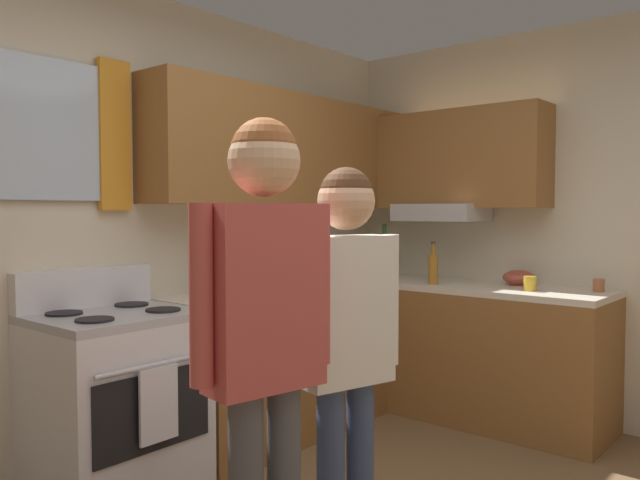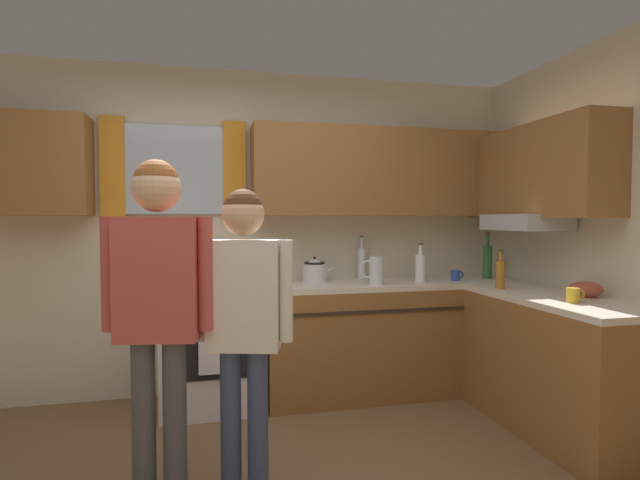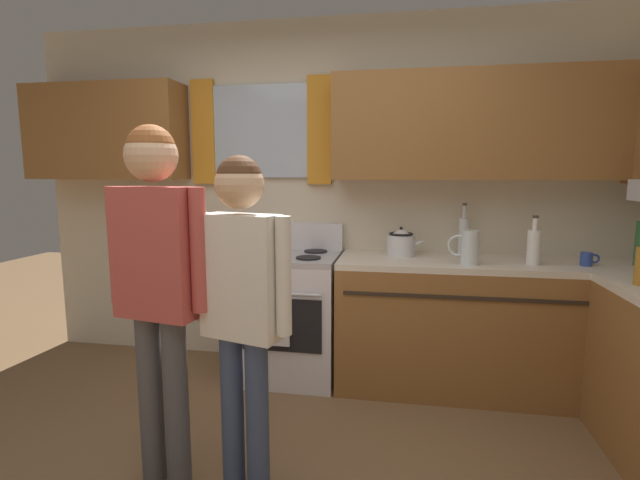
% 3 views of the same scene
% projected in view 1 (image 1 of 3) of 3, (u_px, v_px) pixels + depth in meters
% --- Properties ---
extents(back_wall_unit, '(4.60, 0.42, 2.60)m').
position_uv_depth(back_wall_unit, '(130.00, 191.00, 3.40)').
color(back_wall_unit, beige).
rests_on(back_wall_unit, ground).
extents(right_wall_unit, '(0.52, 4.05, 2.60)m').
position_uv_depth(right_wall_unit, '(590.00, 210.00, 4.01)').
color(right_wall_unit, beige).
rests_on(right_wall_unit, ground).
extents(kitchen_counter_run, '(2.13, 1.97, 0.90)m').
position_uv_depth(kitchen_counter_run, '(384.00, 354.00, 4.15)').
color(kitchen_counter_run, brown).
rests_on(kitchen_counter_run, ground).
extents(stove_oven, '(0.73, 0.67, 1.10)m').
position_uv_depth(stove_oven, '(115.00, 401.00, 3.06)').
color(stove_oven, silver).
rests_on(stove_oven, ground).
extents(bottle_milk_white, '(0.08, 0.08, 0.31)m').
position_uv_depth(bottle_milk_white, '(339.00, 266.00, 4.21)').
color(bottle_milk_white, white).
rests_on(bottle_milk_white, kitchen_counter_run).
extents(bottle_tall_clear, '(0.07, 0.07, 0.37)m').
position_uv_depth(bottle_tall_clear, '(265.00, 264.00, 4.11)').
color(bottle_tall_clear, silver).
rests_on(bottle_tall_clear, kitchen_counter_run).
extents(bottle_oil_amber, '(0.06, 0.06, 0.29)m').
position_uv_depth(bottle_oil_amber, '(433.00, 268.00, 4.21)').
color(bottle_oil_amber, '#B27223').
rests_on(bottle_oil_amber, kitchen_counter_run).
extents(bottle_wine_green, '(0.08, 0.08, 0.39)m').
position_uv_depth(bottle_wine_green, '(384.00, 256.00, 4.77)').
color(bottle_wine_green, '#2D6633').
rests_on(bottle_wine_green, kitchen_counter_run).
extents(mug_cobalt_blue, '(0.11, 0.07, 0.08)m').
position_uv_depth(mug_cobalt_blue, '(365.00, 274.00, 4.48)').
color(mug_cobalt_blue, '#2D479E').
rests_on(mug_cobalt_blue, kitchen_counter_run).
extents(cup_terracotta, '(0.11, 0.07, 0.08)m').
position_uv_depth(cup_terracotta, '(599.00, 285.00, 3.83)').
color(cup_terracotta, '#B76642').
rests_on(cup_terracotta, kitchen_counter_run).
extents(mug_mustard_yellow, '(0.12, 0.08, 0.09)m').
position_uv_depth(mug_mustard_yellow, '(530.00, 283.00, 3.87)').
color(mug_mustard_yellow, gold).
rests_on(mug_mustard_yellow, kitchen_counter_run).
extents(stovetop_kettle, '(0.27, 0.20, 0.21)m').
position_uv_depth(stovetop_kettle, '(228.00, 278.00, 3.70)').
color(stovetop_kettle, silver).
rests_on(stovetop_kettle, kitchen_counter_run).
extents(water_pitcher, '(0.19, 0.11, 0.22)m').
position_uv_depth(water_pitcher, '(307.00, 273.00, 3.86)').
color(water_pitcher, silver).
rests_on(water_pitcher, kitchen_counter_run).
extents(mixing_bowl, '(0.21, 0.21, 0.10)m').
position_uv_depth(mixing_bowl, '(519.00, 278.00, 4.16)').
color(mixing_bowl, '#B24C38').
rests_on(mixing_bowl, kitchen_counter_run).
extents(adult_left, '(0.51, 0.23, 1.68)m').
position_uv_depth(adult_left, '(265.00, 316.00, 1.99)').
color(adult_left, '#4C4C51').
rests_on(adult_left, ground).
extents(adult_in_plaid, '(0.47, 0.24, 1.55)m').
position_uv_depth(adult_in_plaid, '(346.00, 325.00, 2.29)').
color(adult_in_plaid, '#38476B').
rests_on(adult_in_plaid, ground).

